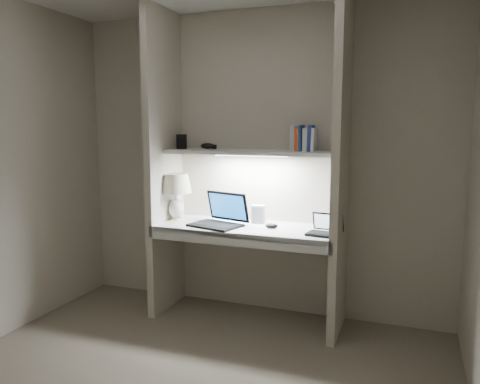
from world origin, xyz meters
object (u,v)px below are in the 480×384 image
at_px(laptop_main, 220,218).
at_px(table_lamp, 176,189).
at_px(laptop_netbook, 325,230).
at_px(book_row, 303,139).
at_px(speaker, 258,214).

bearing_deg(laptop_main, table_lamp, -173.09).
relative_size(laptop_main, laptop_netbook, 1.79).
bearing_deg(book_row, laptop_main, -164.87).
relative_size(speaker, book_row, 0.73).
height_order(laptop_main, laptop_netbook, laptop_main).
xyz_separation_m(table_lamp, laptop_main, (0.43, -0.07, -0.21)).
xyz_separation_m(laptop_netbook, speaker, (-0.59, 0.22, 0.04)).
height_order(table_lamp, laptop_main, table_lamp).
bearing_deg(speaker, laptop_main, -154.16).
bearing_deg(laptop_netbook, table_lamp, -176.09).
relative_size(table_lamp, laptop_main, 0.85).
height_order(table_lamp, book_row, book_row).
distance_m(laptop_netbook, book_row, 0.72).
xyz_separation_m(table_lamp, book_row, (1.06, 0.10, 0.42)).
xyz_separation_m(laptop_main, laptop_netbook, (0.85, -0.03, -0.02)).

